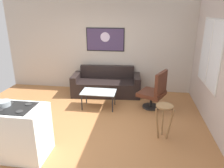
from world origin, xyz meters
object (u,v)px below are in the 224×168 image
bar_stool (164,113)px  wall_painting (105,40)px  couch (106,85)px  armchair (155,91)px  mixing_bowl (3,104)px  coffee_table (99,93)px

bar_stool → wall_painting: (-1.60, 2.57, 1.04)m
couch → armchair: bearing=-30.7°
bar_stool → mixing_bowl: mixing_bowl is taller
wall_painting → couch: bearing=-77.1°
couch → coffee_table: size_ratio=2.36×
armchair → mixing_bowl: 3.45m
couch → bar_stool: bearing=-55.1°
armchair → bar_stool: (0.11, -1.33, 0.07)m
mixing_bowl → wall_painting: bearing=72.1°
coffee_table → mixing_bowl: size_ratio=3.83×
armchair → coffee_table: bearing=-174.2°
coffee_table → bar_stool: size_ratio=1.25×
mixing_bowl → coffee_table: bearing=60.4°
coffee_table → armchair: (1.43, 0.15, 0.07)m
couch → bar_stool: size_ratio=2.93×
bar_stool → armchair: bearing=94.8°
armchair → couch: bearing=149.3°
couch → bar_stool: couch is taller
coffee_table → armchair: 1.44m
armchair → wall_painting: bearing=140.2°
couch → mixing_bowl: bearing=-111.7°
armchair → bar_stool: size_ratio=1.42×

